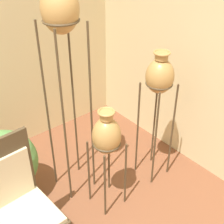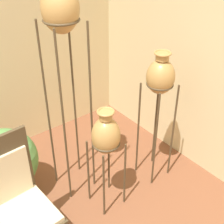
% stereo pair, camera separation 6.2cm
% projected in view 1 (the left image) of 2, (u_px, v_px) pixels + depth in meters
% --- Properties ---
extents(vase_stand_tall, '(0.32, 0.32, 2.17)m').
position_uv_depth(vase_stand_tall, '(61.00, 16.00, 2.44)').
color(vase_stand_tall, '#473823').
rests_on(vase_stand_tall, ground_plane).
extents(vase_stand_medium, '(0.28, 0.28, 1.45)m').
position_uv_depth(vase_stand_medium, '(160.00, 79.00, 2.96)').
color(vase_stand_medium, '#473823').
rests_on(vase_stand_medium, ground_plane).
extents(vase_stand_short, '(0.27, 0.27, 1.10)m').
position_uv_depth(vase_stand_short, '(107.00, 137.00, 2.78)').
color(vase_stand_short, '#473823').
rests_on(vase_stand_short, ground_plane).
extents(chair, '(0.49, 0.53, 1.15)m').
position_uv_depth(chair, '(19.00, 200.00, 2.42)').
color(chair, '#473823').
rests_on(chair, ground_plane).
extents(potted_plant, '(0.64, 0.64, 0.78)m').
position_uv_depth(potted_plant, '(6.00, 164.00, 3.04)').
color(potted_plant, olive).
rests_on(potted_plant, ground_plane).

